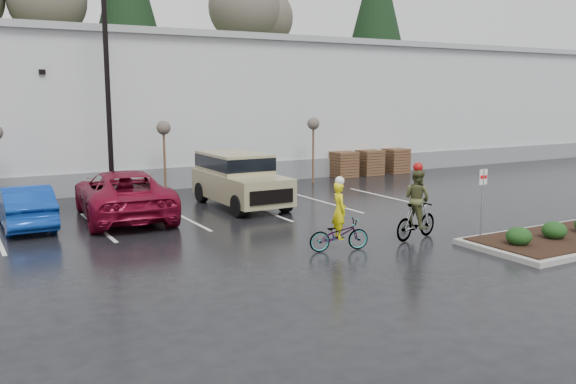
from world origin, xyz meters
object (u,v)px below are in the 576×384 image
sapling_mid (164,132)px  cyclist_olive (416,211)px  lamppost (106,58)px  pallet_stack_c (395,161)px  pallet_stack_b (369,162)px  suv_tan (241,180)px  fire_lane_sign (482,196)px  pallet_stack_a (343,164)px  car_blue (26,206)px  cyclist_hivis (339,228)px  sapling_east (313,127)px  car_red (123,194)px

sapling_mid → cyclist_olive: (3.97, -11.50, -1.88)m
lamppost → pallet_stack_c: (16.00, 2.00, -5.01)m
pallet_stack_b → suv_tan: suv_tan is taller
lamppost → suv_tan: bearing=-36.2°
pallet_stack_c → suv_tan: (-11.82, -5.05, 0.35)m
pallet_stack_b → fire_lane_sign: fire_lane_sign is taller
fire_lane_sign → sapling_mid: bearing=112.5°
sapling_mid → pallet_stack_a: bearing=5.7°
lamppost → car_blue: bearing=-140.2°
car_blue → cyclist_hivis: 10.43m
sapling_mid → lamppost: bearing=-158.2°
sapling_mid → pallet_stack_c: bearing=4.2°
pallet_stack_b → cyclist_olive: size_ratio=0.58×
pallet_stack_b → cyclist_olive: 14.70m
pallet_stack_a → pallet_stack_b: bearing=0.0°
cyclist_hivis → sapling_east: bearing=-15.9°
pallet_stack_a → cyclist_hivis: 15.31m
pallet_stack_a → suv_tan: (-8.32, -5.05, 0.35)m
car_blue → suv_tan: 7.71m
pallet_stack_a → fire_lane_sign: (-4.70, -13.80, 0.73)m
pallet_stack_c → car_red: (-16.36, -5.03, 0.18)m
car_blue → suv_tan: suv_tan is taller
pallet_stack_a → cyclist_olive: size_ratio=0.58×
sapling_east → car_blue: 14.23m
pallet_stack_c → fire_lane_sign: bearing=-120.7°
cyclist_olive → lamppost: bearing=19.2°
sapling_mid → suv_tan: 4.70m
pallet_stack_c → fire_lane_sign: 16.07m
sapling_mid → pallet_stack_c: sapling_mid is taller
car_red → cyclist_olive: bearing=138.0°
fire_lane_sign → car_red: size_ratio=0.36×
pallet_stack_c → car_blue: 20.14m
pallet_stack_b → car_red: bearing=-161.0°
suv_tan → pallet_stack_c: bearing=23.1°
pallet_stack_c → car_blue: bearing=-165.8°
cyclist_hivis → pallet_stack_b: bearing=-27.1°
sapling_mid → car_red: sapling_mid is taller
pallet_stack_c → fire_lane_sign: size_ratio=0.61×
car_blue → car_red: 3.17m
sapling_mid → car_red: (-2.86, -4.03, -1.87)m
lamppost → sapling_east: lamppost is taller
sapling_mid → suv_tan: bearing=-67.5°
sapling_east → fire_lane_sign: (-2.20, -12.80, -1.32)m
pallet_stack_a → pallet_stack_c: 3.50m
pallet_stack_a → lamppost: bearing=-170.9°
pallet_stack_a → cyclist_olive: bearing=-115.8°
fire_lane_sign → suv_tan: (-3.62, 8.75, -0.38)m
sapling_east → pallet_stack_a: 3.39m
sapling_mid → fire_lane_sign: bearing=-67.5°
car_blue → suv_tan: size_ratio=0.84×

